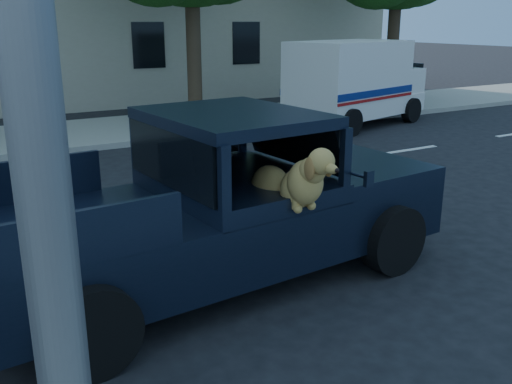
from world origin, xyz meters
The scene contains 6 objects.
ground centered at (0.00, 0.00, 0.00)m, with size 120.00×120.00×0.00m, color black.
far_sidewalk centered at (0.00, 9.20, 0.07)m, with size 60.00×4.00×0.15m, color gray.
lane_stripes centered at (2.00, 3.40, 0.01)m, with size 21.60×0.14×0.01m, color silver, non-canonical shape.
pickup_truck centered at (0.46, -0.73, 0.69)m, with size 5.89×3.08×2.05m.
mail_truck centered at (9.00, 6.89, 1.09)m, with size 4.91×3.23×2.49m.
parked_sedan centered at (10.10, 7.95, 0.79)m, with size 4.78×1.67×1.57m, color black.
Camera 1 is at (-2.28, -6.53, 3.07)m, focal length 40.00 mm.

